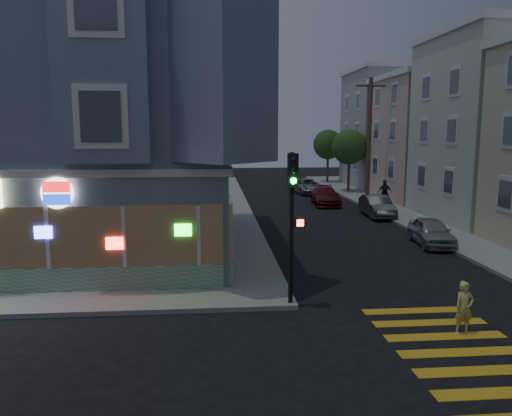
{
  "coord_description": "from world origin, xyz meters",
  "views": [
    {
      "loc": [
        0.49,
        -12.17,
        5.34
      ],
      "look_at": [
        2.06,
        5.9,
        2.52
      ],
      "focal_mm": 35.0,
      "sensor_mm": 36.0,
      "label": 1
    }
  ],
  "objects": [
    {
      "name": "parked_car_d",
      "position": [
        8.6,
        29.72,
        0.64
      ],
      "size": [
        2.59,
        4.78,
        1.27
      ],
      "primitive_type": "imported",
      "rotation": [
        0.0,
        0.0,
        0.11
      ],
      "color": "#979DA1",
      "rests_on": "ground"
    },
    {
      "name": "corner_building",
      "position": [
        -6.0,
        10.98,
        5.82
      ],
      "size": [
        14.6,
        14.6,
        11.4
      ],
      "color": "slate",
      "rests_on": "sidewalk_nw"
    },
    {
      "name": "pedestrian_b",
      "position": [
        12.6,
        21.92,
        1.03
      ],
      "size": [
        1.05,
        0.48,
        1.75
      ],
      "primitive_type": "imported",
      "rotation": [
        0.0,
        0.0,
        3.19
      ],
      "color": "#24232B",
      "rests_on": "sidewalk_ne"
    },
    {
      "name": "sidewalk_nw",
      "position": [
        -13.5,
        23.0,
        0.07
      ],
      "size": [
        33.0,
        42.0,
        0.15
      ],
      "primitive_type": "cube",
      "color": "gray",
      "rests_on": "ground"
    },
    {
      "name": "row_house_d",
      "position": [
        19.5,
        34.0,
        5.4
      ],
      "size": [
        12.0,
        8.6,
        10.5
      ],
      "primitive_type": "cube",
      "color": "#9A95A4",
      "rests_on": "sidewalk_ne"
    },
    {
      "name": "parked_car_b",
      "position": [
        10.7,
        17.85,
        0.67
      ],
      "size": [
        1.62,
        4.15,
        1.35
      ],
      "primitive_type": "imported",
      "rotation": [
        0.0,
        0.0,
        -0.05
      ],
      "color": "#3C3E41",
      "rests_on": "ground"
    },
    {
      "name": "traffic_signal",
      "position": [
        2.82,
        2.18,
        3.24
      ],
      "size": [
        0.52,
        0.51,
        4.57
      ],
      "rotation": [
        0.0,
        0.0,
        -0.01
      ],
      "color": "black",
      "rests_on": "sidewalk_nw"
    },
    {
      "name": "utility_pole",
      "position": [
        12.0,
        24.0,
        4.8
      ],
      "size": [
        2.2,
        0.3,
        9.0
      ],
      "color": "#4C3826",
      "rests_on": "sidewalk_ne"
    },
    {
      "name": "row_house_c",
      "position": [
        19.5,
        25.0,
        4.65
      ],
      "size": [
        12.0,
        8.6,
        9.0
      ],
      "primitive_type": "cube",
      "color": "beige",
      "rests_on": "sidewalk_ne"
    },
    {
      "name": "street_tree_near",
      "position": [
        12.2,
        30.0,
        3.94
      ],
      "size": [
        3.0,
        3.0,
        5.3
      ],
      "color": "#4C3826",
      "rests_on": "sidewalk_ne"
    },
    {
      "name": "pedestrian_a",
      "position": [
        11.5,
        18.84,
        0.94
      ],
      "size": [
        0.78,
        0.61,
        1.59
      ],
      "primitive_type": "imported",
      "rotation": [
        0.0,
        0.0,
        3.15
      ],
      "color": "black",
      "rests_on": "sidewalk_ne"
    },
    {
      "name": "parked_car_c",
      "position": [
        8.6,
        23.05,
        0.64
      ],
      "size": [
        2.14,
        4.56,
        1.29
      ],
      "primitive_type": "imported",
      "rotation": [
        0.0,
        0.0,
        -0.08
      ],
      "color": "maroon",
      "rests_on": "ground"
    },
    {
      "name": "street_tree_far",
      "position": [
        12.2,
        38.0,
        3.94
      ],
      "size": [
        3.0,
        3.0,
        5.3
      ],
      "color": "#4C3826",
      "rests_on": "sidewalk_ne"
    },
    {
      "name": "running_child",
      "position": [
        7.05,
        -0.12,
        0.72
      ],
      "size": [
        0.56,
        0.39,
        1.44
      ],
      "primitive_type": "imported",
      "rotation": [
        0.0,
        0.0,
        0.1
      ],
      "color": "#DED271",
      "rests_on": "ground"
    },
    {
      "name": "parked_car_a",
      "position": [
        10.7,
        10.01,
        0.64
      ],
      "size": [
        1.94,
        3.89,
        1.27
      ],
      "primitive_type": "imported",
      "rotation": [
        0.0,
        0.0,
        -0.12
      ],
      "color": "#9FA1A6",
      "rests_on": "ground"
    },
    {
      "name": "fire_hydrant",
      "position": [
        11.3,
        12.76,
        0.58
      ],
      "size": [
        0.48,
        0.27,
        0.82
      ],
      "color": "silver",
      "rests_on": "sidewalk_ne"
    },
    {
      "name": "ground",
      "position": [
        0.0,
        0.0,
        0.0
      ],
      "size": [
        120.0,
        120.0,
        0.0
      ],
      "primitive_type": "plane",
      "color": "black",
      "rests_on": "ground"
    }
  ]
}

